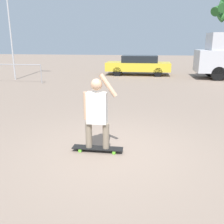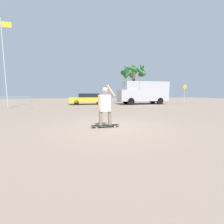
% 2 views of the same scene
% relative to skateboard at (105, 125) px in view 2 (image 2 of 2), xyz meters
% --- Properties ---
extents(ground_plane, '(80.00, 80.00, 0.00)m').
position_rel_skateboard_xyz_m(ground_plane, '(0.34, 0.08, -0.08)').
color(ground_plane, gray).
extents(skateboard, '(1.10, 0.23, 0.09)m').
position_rel_skateboard_xyz_m(skateboard, '(0.00, 0.00, 0.00)').
color(skateboard, black).
rests_on(skateboard, ground_plane).
extents(person_skateboarder, '(0.71, 0.24, 1.61)m').
position_rel_skateboard_xyz_m(person_skateboarder, '(-0.00, 0.00, 0.86)').
color(person_skateboarder, gray).
rests_on(person_skateboarder, skateboard).
extents(camper_van, '(6.24, 2.10, 2.83)m').
position_rel_skateboard_xyz_m(camper_van, '(7.32, 12.00, 1.48)').
color(camper_van, black).
rests_on(camper_van, ground_plane).
extents(parked_car_yellow, '(4.49, 1.80, 1.37)m').
position_rel_skateboard_xyz_m(parked_car_yellow, '(0.33, 13.13, 0.65)').
color(parked_car_yellow, black).
rests_on(parked_car_yellow, ground_plane).
extents(palm_tree_near_van, '(4.32, 4.27, 5.99)m').
position_rel_skateboard_xyz_m(palm_tree_near_van, '(7.76, 16.71, 4.73)').
color(palm_tree_near_van, brown).
rests_on(palm_tree_near_van, ground_plane).
extents(flagpole, '(0.87, 0.12, 7.80)m').
position_rel_skateboard_xyz_m(flagpole, '(-7.20, 9.76, 4.20)').
color(flagpole, '#B7B7BC').
rests_on(flagpole, ground_plane).
extents(street_sign, '(0.44, 0.06, 2.41)m').
position_rel_skateboard_xyz_m(street_sign, '(11.74, 9.99, 1.47)').
color(street_sign, '#B7B7BC').
rests_on(street_sign, ground_plane).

